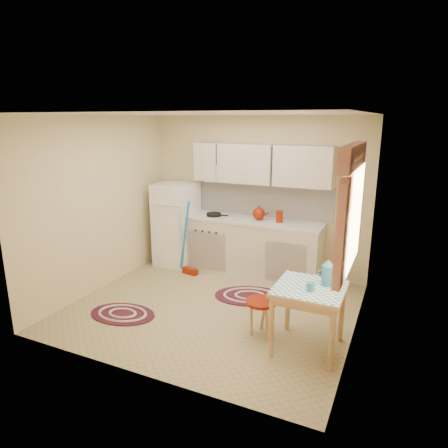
{
  "coord_description": "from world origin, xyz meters",
  "views": [
    {
      "loc": [
        2.19,
        -4.36,
        2.44
      ],
      "look_at": [
        0.05,
        0.25,
        1.1
      ],
      "focal_mm": 32.0,
      "sensor_mm": 36.0,
      "label": 1
    }
  ],
  "objects": [
    {
      "name": "table",
      "position": [
        1.37,
        -0.45,
        0.36
      ],
      "size": [
        0.72,
        0.72,
        0.72
      ],
      "primitive_type": "cube",
      "color": "tan",
      "rests_on": "ground"
    },
    {
      "name": "countertop",
      "position": [
        0.02,
        1.3,
        0.9
      ],
      "size": [
        2.27,
        0.62,
        0.04
      ],
      "primitive_type": "cube",
      "color": "beige",
      "rests_on": "base_cabinets"
    },
    {
      "name": "room_shell",
      "position": [
        0.16,
        0.24,
        1.6
      ],
      "size": [
        3.64,
        3.6,
        2.52
      ],
      "color": "tan",
      "rests_on": "ground"
    },
    {
      "name": "red_canister",
      "position": [
        0.49,
        1.3,
        1.0
      ],
      "size": [
        0.11,
        0.11,
        0.16
      ],
      "primitive_type": "cylinder",
      "rotation": [
        0.0,
        0.0,
        0.04
      ],
      "color": "maroon",
      "rests_on": "countertop"
    },
    {
      "name": "rug_center",
      "position": [
        0.33,
        0.52,
        0.01
      ],
      "size": [
        1.16,
        0.96,
        0.02
      ],
      "primitive_type": null,
      "rotation": [
        0.0,
        0.0,
        0.33
      ],
      "color": "maroon",
      "rests_on": "ground"
    },
    {
      "name": "frying_pan",
      "position": [
        -0.59,
        1.25,
        0.94
      ],
      "size": [
        0.23,
        0.23,
        0.05
      ],
      "primitive_type": "cylinder",
      "rotation": [
        0.0,
        0.0,
        0.01
      ],
      "color": "black",
      "rests_on": "countertop"
    },
    {
      "name": "stool",
      "position": [
        0.81,
        -0.37,
        0.21
      ],
      "size": [
        0.36,
        0.36,
        0.42
      ],
      "primitive_type": "cylinder",
      "rotation": [
        0.0,
        0.0,
        0.01
      ],
      "color": "maroon",
      "rests_on": "ground"
    },
    {
      "name": "mug",
      "position": [
        1.4,
        -0.55,
        0.77
      ],
      "size": [
        0.09,
        0.09,
        0.1
      ],
      "primitive_type": "cylinder",
      "rotation": [
        0.0,
        0.0,
        -0.09
      ],
      "color": "teal",
      "rests_on": "table"
    },
    {
      "name": "base_cabinets",
      "position": [
        0.02,
        1.3,
        0.44
      ],
      "size": [
        2.25,
        0.6,
        0.88
      ],
      "primitive_type": "cube",
      "color": "beige",
      "rests_on": "ground"
    },
    {
      "name": "coffee_pot",
      "position": [
        1.53,
        -0.33,
        0.87
      ],
      "size": [
        0.17,
        0.15,
        0.31
      ],
      "primitive_type": null,
      "rotation": [
        0.0,
        0.0,
        -0.13
      ],
      "color": "teal",
      "rests_on": "table"
    },
    {
      "name": "fridge",
      "position": [
        -1.3,
        1.25,
        0.7
      ],
      "size": [
        0.65,
        0.6,
        1.4
      ],
      "primitive_type": "cube",
      "color": "white",
      "rests_on": "ground"
    },
    {
      "name": "red_kettle",
      "position": [
        0.16,
        1.3,
        1.03
      ],
      "size": [
        0.22,
        0.2,
        0.21
      ],
      "primitive_type": null,
      "rotation": [
        0.0,
        0.0,
        0.02
      ],
      "color": "maroon",
      "rests_on": "countertop"
    },
    {
      "name": "rug_left",
      "position": [
        -0.96,
        -0.68,
        0.01
      ],
      "size": [
        0.93,
        0.68,
        0.02
      ],
      "primitive_type": null,
      "rotation": [
        0.0,
        0.0,
        0.11
      ],
      "color": "maroon",
      "rests_on": "ground"
    },
    {
      "name": "broom",
      "position": [
        -0.85,
        0.9,
        0.6
      ],
      "size": [
        0.3,
        0.16,
        1.2
      ],
      "primitive_type": null,
      "rotation": [
        0.0,
        0.0,
        -0.17
      ],
      "color": "blue",
      "rests_on": "ground"
    }
  ]
}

